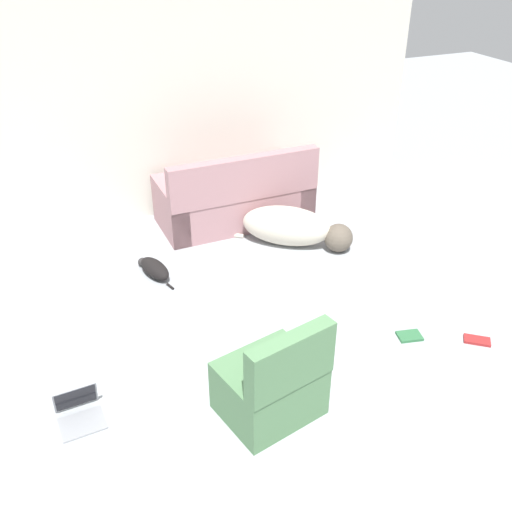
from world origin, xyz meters
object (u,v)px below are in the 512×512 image
Objects in this scene: dog at (294,228)px; book_red at (477,340)px; laptop_open at (78,408)px; book_green at (409,336)px; cat at (154,268)px; side_chair at (273,384)px; couch at (235,199)px.

book_red is at bearing -33.77° from dog.
book_green is (2.71, -0.18, -0.07)m from laptop_open.
side_chair reaches higher than cat.
couch reaches higher than side_chair.
cat is (-1.16, -0.78, -0.20)m from couch.
book_red is at bearing -28.76° from book_green.
book_red is (0.70, -2.09, -0.20)m from dog.
book_green is at bearing -153.05° from cat.
cat is 1.79× the size of laptop_open.
side_chair is (-0.84, -2.90, -0.01)m from couch.
cat is 3.05m from book_red.
cat is 2.15m from side_chair.
dog is at bearing 29.81° from laptop_open.
laptop_open is at bearing -34.31° from side_chair.
laptop_open reaches higher than book_green.
dog is 1.53× the size of side_chair.
couch is at bearing 110.78° from book_red.
couch is at bearing 44.99° from laptop_open.
side_chair is at bearing 72.91° from couch.
side_chair is at bearing -178.24° from book_red.
book_green is at bearing -7.20° from laptop_open.
cat is 2.53× the size of book_red.
cat is (-1.54, -0.02, -0.13)m from dog.
dog is at bearing -132.40° from side_chair.
book_green is at bearing -45.73° from dog.
couch is 2.11× the size of side_chair.
couch is 1.38× the size of dog.
laptop_open is 1.49× the size of book_green.
couch is at bearing -118.96° from side_chair.
book_green and book_red have the same top height.
dog is 2.07× the size of cat.
side_chair is (1.28, -0.50, 0.20)m from laptop_open.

